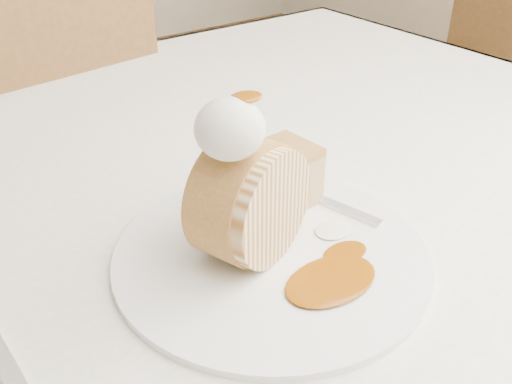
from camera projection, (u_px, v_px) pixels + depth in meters
table at (148, 233)px, 0.71m from camera, size 1.40×0.90×0.75m
chair_far at (43, 183)px, 1.11m from camera, size 0.47×0.47×0.89m
chair_end at (483, 111)px, 1.53m from camera, size 0.40×0.40×0.81m
plate at (271, 254)px, 0.52m from camera, size 0.31×0.31×0.01m
roulade_slice at (250, 201)px, 0.49m from camera, size 0.12×0.09×0.11m
cake_chunk at (282, 179)px, 0.58m from camera, size 0.07×0.06×0.05m
whipped_cream at (230, 129)px, 0.43m from camera, size 0.06×0.06×0.05m
caramel_drizzle at (246, 90)px, 0.43m from camera, size 0.03×0.02×0.01m
caramel_pool at (331, 280)px, 0.48m from camera, size 0.09×0.06×0.00m
fork at (328, 202)px, 0.59m from camera, size 0.06×0.17×0.00m
spoon at (11, 376)px, 0.40m from camera, size 0.03×0.18×0.00m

